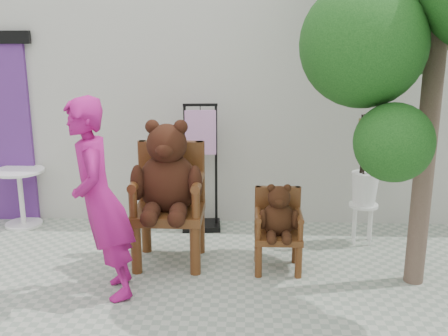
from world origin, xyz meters
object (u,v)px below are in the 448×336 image
at_px(stool_bucket, 365,188).
at_px(chair_small, 278,220).
at_px(chair_big, 168,183).
at_px(display_stand, 201,182).
at_px(cafe_table, 21,191).
at_px(person, 100,200).

bearing_deg(stool_bucket, chair_small, -143.57).
height_order(chair_big, chair_small, chair_big).
distance_m(chair_small, display_stand, 1.39).
height_order(chair_small, cafe_table, chair_small).
distance_m(person, cafe_table, 2.29).
bearing_deg(chair_small, display_stand, 128.10).
height_order(chair_small, person, person).
bearing_deg(cafe_table, chair_big, -26.32).
relative_size(chair_big, chair_small, 1.67).
bearing_deg(cafe_table, person, -49.11).
xyz_separation_m(cafe_table, stool_bucket, (4.04, -0.37, 0.20)).
xyz_separation_m(display_stand, stool_bucket, (1.84, -0.36, 0.06)).
height_order(chair_big, stool_bucket, chair_big).
relative_size(chair_big, cafe_table, 2.11).
distance_m(chair_small, cafe_table, 3.25).
relative_size(display_stand, stool_bucket, 1.04).
bearing_deg(person, chair_small, 93.93).
bearing_deg(chair_big, cafe_table, 153.68).
bearing_deg(display_stand, chair_small, -56.60).
distance_m(chair_big, cafe_table, 2.22).
distance_m(display_stand, stool_bucket, 1.88).
relative_size(chair_big, stool_bucket, 1.02).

